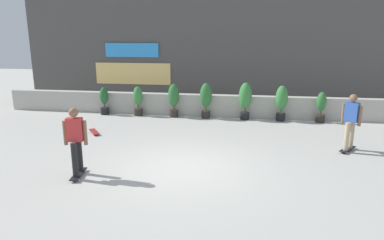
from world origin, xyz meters
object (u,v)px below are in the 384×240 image
at_px(potted_plant_6, 321,106).
at_px(skater_far_right, 351,120).
at_px(skater_by_wall_right, 76,139).
at_px(skateboard_near_camera, 94,132).
at_px(potted_plant_5, 282,101).
at_px(potted_plant_1, 138,100).
at_px(potted_plant_3, 206,98).
at_px(potted_plant_2, 174,98).
at_px(potted_plant_4, 245,98).
at_px(potted_plant_0, 104,100).

distance_m(potted_plant_6, skater_far_right, 3.52).
relative_size(skater_by_wall_right, skateboard_near_camera, 2.23).
bearing_deg(potted_plant_5, potted_plant_1, 180.00).
bearing_deg(potted_plant_6, potted_plant_3, 180.00).
bearing_deg(skater_by_wall_right, potted_plant_2, 81.49).
relative_size(potted_plant_4, potted_plant_6, 1.25).
height_order(potted_plant_1, potted_plant_5, potted_plant_5).
relative_size(potted_plant_4, skateboard_near_camera, 1.97).
distance_m(potted_plant_4, potted_plant_5, 1.42).
relative_size(potted_plant_2, potted_plant_6, 1.15).
bearing_deg(potted_plant_1, skater_by_wall_right, -84.97).
bearing_deg(potted_plant_0, potted_plant_4, -0.00).
bearing_deg(skater_by_wall_right, skater_far_right, 23.39).
height_order(potted_plant_3, potted_plant_4, potted_plant_4).
height_order(potted_plant_0, potted_plant_1, potted_plant_1).
height_order(potted_plant_2, potted_plant_4, potted_plant_4).
height_order(potted_plant_0, potted_plant_5, potted_plant_5).
bearing_deg(skateboard_near_camera, potted_plant_0, 105.89).
xyz_separation_m(potted_plant_0, potted_plant_5, (7.40, -0.00, 0.19)).
height_order(potted_plant_4, potted_plant_6, potted_plant_4).
relative_size(potted_plant_3, skater_far_right, 0.86).
height_order(potted_plant_0, potted_plant_2, potted_plant_2).
bearing_deg(potted_plant_5, potted_plant_3, -180.00).
xyz_separation_m(potted_plant_3, skateboard_near_camera, (-3.57, -2.90, -0.78)).
distance_m(potted_plant_5, skater_far_right, 3.86).
bearing_deg(skateboard_near_camera, potted_plant_1, 76.85).
bearing_deg(potted_plant_4, potted_plant_0, 180.00).
height_order(potted_plant_4, potted_plant_5, potted_plant_4).
bearing_deg(potted_plant_0, potted_plant_3, -0.00).
height_order(potted_plant_2, potted_plant_5, potted_plant_5).
height_order(potted_plant_1, potted_plant_2, potted_plant_2).
bearing_deg(skater_far_right, potted_plant_6, 91.76).
xyz_separation_m(potted_plant_2, skater_far_right, (5.97, -3.50, 0.15)).
distance_m(potted_plant_4, skateboard_near_camera, 5.97).
relative_size(potted_plant_2, potted_plant_3, 0.95).
distance_m(potted_plant_2, potted_plant_3, 1.35).
xyz_separation_m(skater_by_wall_right, skateboard_near_camera, (-1.25, 3.60, -0.88)).
height_order(potted_plant_0, potted_plant_6, potted_plant_6).
relative_size(potted_plant_1, skateboard_near_camera, 1.64).
distance_m(potted_plant_2, skater_far_right, 6.93).
height_order(potted_plant_2, potted_plant_3, potted_plant_3).
distance_m(potted_plant_0, skateboard_near_camera, 3.07).
xyz_separation_m(potted_plant_1, potted_plant_5, (5.90, 0.00, 0.14)).
bearing_deg(potted_plant_6, potted_plant_0, 180.00).
height_order(potted_plant_3, skater_by_wall_right, skater_by_wall_right).
xyz_separation_m(potted_plant_1, potted_plant_2, (1.55, -0.00, 0.11)).
xyz_separation_m(potted_plant_1, potted_plant_6, (7.41, -0.00, -0.04)).
distance_m(potted_plant_1, potted_plant_6, 7.41).
xyz_separation_m(potted_plant_2, potted_plant_6, (5.87, 0.00, -0.15)).
distance_m(potted_plant_3, skater_by_wall_right, 6.91).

